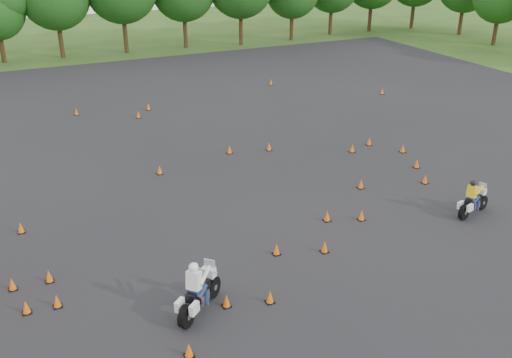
# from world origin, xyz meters

# --- Properties ---
(ground) EXTENTS (140.00, 140.00, 0.00)m
(ground) POSITION_xyz_m (0.00, 0.00, 0.00)
(ground) COLOR #2D5119
(ground) RESTS_ON ground
(asphalt_pad) EXTENTS (62.00, 62.00, 0.00)m
(asphalt_pad) POSITION_xyz_m (0.00, 6.00, 0.01)
(asphalt_pad) COLOR black
(asphalt_pad) RESTS_ON ground
(treeline) EXTENTS (87.17, 32.66, 11.15)m
(treeline) POSITION_xyz_m (3.31, 35.14, 4.81)
(treeline) COLOR #1A4915
(treeline) RESTS_ON ground
(traffic_cones) EXTENTS (35.92, 33.14, 0.45)m
(traffic_cones) POSITION_xyz_m (-0.82, 4.51, 0.23)
(traffic_cones) COLOR #EE600A
(traffic_cones) RESTS_ON asphalt_pad
(rider_yellow) EXTENTS (2.27, 1.21, 1.67)m
(rider_yellow) POSITION_xyz_m (8.28, -1.21, 0.84)
(rider_yellow) COLOR gold
(rider_yellow) RESTS_ON ground
(rider_white) EXTENTS (2.46, 2.26, 1.97)m
(rider_white) POSITION_xyz_m (-5.17, -2.59, 0.99)
(rider_white) COLOR white
(rider_white) RESTS_ON ground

